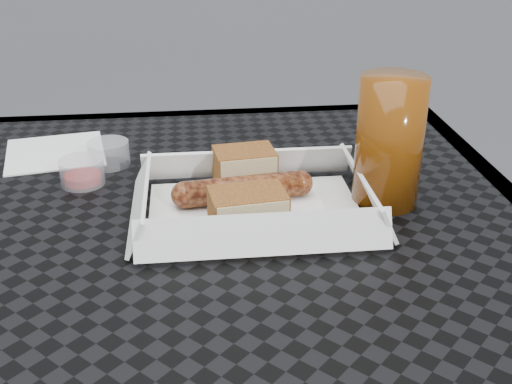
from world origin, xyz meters
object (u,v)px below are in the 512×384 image
Objects in this scene: bratwurst at (243,189)px; drink_glass at (389,142)px; food_tray at (255,212)px; patio_table at (166,311)px.

drink_glass is (0.15, -0.01, 0.05)m from bratwurst.
drink_glass is (0.14, 0.01, 0.07)m from food_tray.
bratwurst reaches higher than food_tray.
food_tray is at bearing 30.63° from patio_table.
bratwurst is (-0.01, 0.02, 0.02)m from food_tray.
drink_glass reaches higher than bratwurst.
patio_table is 0.14m from food_tray.
food_tray is 0.16m from drink_glass.
food_tray is 1.43× the size of bratwurst.
food_tray is at bearing -65.46° from bratwurst.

